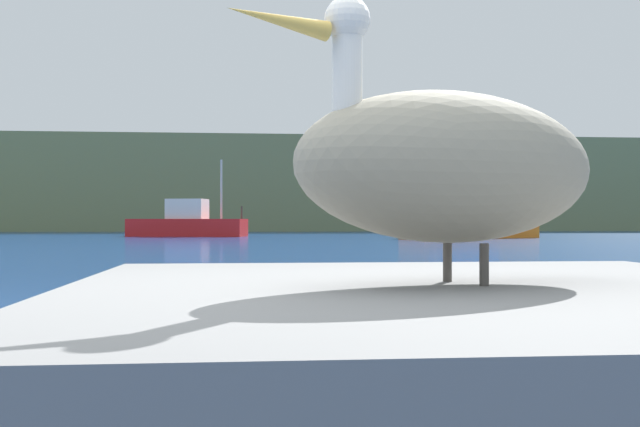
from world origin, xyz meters
TOP-DOWN VIEW (x-y plane):
  - hillside_backdrop at (0.00, 63.63)m, footprint 140.00×16.48m
  - pier_dock at (0.93, 0.00)m, footprint 2.47×2.52m
  - pelican at (0.92, -0.00)m, footprint 1.35×0.93m
  - fishing_boat_red at (-3.07, 39.89)m, footprint 6.70×3.45m
  - fishing_boat_orange at (11.28, 34.54)m, footprint 7.53×4.76m

SIDE VIEW (x-z plane):
  - pier_dock at x=0.93m, z-range 0.00..0.74m
  - fishing_boat_red at x=-3.07m, z-range -1.40..2.84m
  - fishing_boat_orange at x=11.28m, z-range -1.63..3.80m
  - pelican at x=0.92m, z-range 0.69..1.56m
  - hillside_backdrop at x=0.00m, z-range 0.00..7.52m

